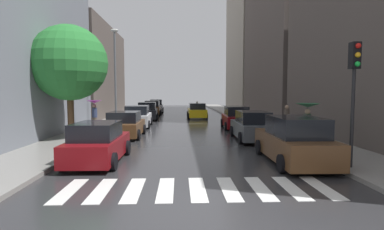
% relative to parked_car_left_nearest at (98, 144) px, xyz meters
% --- Properties ---
extents(ground_plane, '(28.00, 72.00, 0.04)m').
position_rel_parked_car_left_nearest_xyz_m(ground_plane, '(3.71, 18.87, -0.77)').
color(ground_plane, '#2C2C2F').
extents(sidewalk_left, '(3.00, 72.00, 0.15)m').
position_rel_parked_car_left_nearest_xyz_m(sidewalk_left, '(-2.79, 18.87, -0.67)').
color(sidewalk_left, gray).
rests_on(sidewalk_left, ground).
extents(sidewalk_right, '(3.00, 72.00, 0.15)m').
position_rel_parked_car_left_nearest_xyz_m(sidewalk_right, '(10.21, 18.87, -0.67)').
color(sidewalk_right, gray).
rests_on(sidewalk_right, ground).
extents(crosswalk_stripes, '(7.65, 2.20, 0.01)m').
position_rel_parked_car_left_nearest_xyz_m(crosswalk_stripes, '(3.71, -3.45, -0.74)').
color(crosswalk_stripes, silver).
rests_on(crosswalk_stripes, ground).
extents(building_left_mid, '(6.00, 15.12, 10.02)m').
position_rel_parked_car_left_nearest_xyz_m(building_left_mid, '(-7.29, 22.35, 4.26)').
color(building_left_mid, '#564C47').
rests_on(building_left_mid, ground).
extents(building_right_mid, '(6.00, 14.69, 24.74)m').
position_rel_parked_car_left_nearest_xyz_m(building_right_mid, '(14.71, 20.02, 11.62)').
color(building_right_mid, '#564C47').
rests_on(building_right_mid, ground).
extents(building_right_far, '(6.00, 14.62, 22.85)m').
position_rel_parked_car_left_nearest_xyz_m(building_right_far, '(14.71, 35.58, 10.68)').
color(building_right_far, '#9E9384').
rests_on(building_right_far, ground).
extents(parked_car_left_nearest, '(2.01, 4.07, 1.60)m').
position_rel_parked_car_left_nearest_xyz_m(parked_car_left_nearest, '(0.00, 0.00, 0.00)').
color(parked_car_left_nearest, maroon).
rests_on(parked_car_left_nearest, ground).
extents(parked_car_left_second, '(2.19, 4.04, 1.59)m').
position_rel_parked_car_left_nearest_xyz_m(parked_car_left_second, '(-0.15, 6.74, 0.00)').
color(parked_car_left_second, brown).
rests_on(parked_car_left_second, ground).
extents(parked_car_left_third, '(2.22, 4.67, 1.71)m').
position_rel_parked_car_left_nearest_xyz_m(parked_car_left_third, '(-0.14, 12.43, 0.05)').
color(parked_car_left_third, silver).
rests_on(parked_car_left_third, ground).
extents(parked_car_left_fourth, '(2.20, 4.07, 1.79)m').
position_rel_parked_car_left_nearest_xyz_m(parked_car_left_fourth, '(-0.03, 18.72, 0.08)').
color(parked_car_left_fourth, black).
rests_on(parked_car_left_fourth, ground).
extents(parked_car_left_fifth, '(2.13, 4.26, 1.76)m').
position_rel_parked_car_left_nearest_xyz_m(parked_car_left_fifth, '(-0.11, 25.43, 0.07)').
color(parked_car_left_fifth, brown).
rests_on(parked_car_left_fifth, ground).
extents(parked_car_left_sixth, '(2.17, 4.20, 1.80)m').
position_rel_parked_car_left_nearest_xyz_m(parked_car_left_sixth, '(-0.05, 30.66, 0.08)').
color(parked_car_left_sixth, '#B2B7BF').
rests_on(parked_car_left_sixth, ground).
extents(parked_car_right_nearest, '(2.19, 4.79, 1.81)m').
position_rel_parked_car_left_nearest_xyz_m(parked_car_right_nearest, '(7.68, -0.35, 0.09)').
color(parked_car_right_nearest, brown).
rests_on(parked_car_right_nearest, ground).
extents(parked_car_right_second, '(2.12, 4.57, 1.68)m').
position_rel_parked_car_left_nearest_xyz_m(parked_car_right_second, '(7.43, 5.39, 0.04)').
color(parked_car_right_second, '#474C51').
rests_on(parked_car_right_second, ground).
extents(parked_car_right_third, '(2.13, 4.20, 1.72)m').
position_rel_parked_car_left_nearest_xyz_m(parked_car_right_third, '(7.52, 10.84, 0.05)').
color(parked_car_right_third, maroon).
rests_on(parked_car_right_third, ground).
extents(taxi_midroad, '(2.11, 4.45, 1.81)m').
position_rel_parked_car_left_nearest_xyz_m(taxi_midroad, '(5.11, 20.60, 0.02)').
color(taxi_midroad, yellow).
rests_on(taxi_midroad, ground).
extents(pedestrian_foreground, '(0.36, 0.36, 1.75)m').
position_rel_parked_car_left_nearest_xyz_m(pedestrian_foreground, '(10.53, 8.33, 0.32)').
color(pedestrian_foreground, '#38513D').
rests_on(pedestrian_foreground, sidewalk_right).
extents(pedestrian_by_kerb, '(1.16, 1.16, 2.07)m').
position_rel_parked_car_left_nearest_xyz_m(pedestrian_by_kerb, '(9.52, 2.71, 0.97)').
color(pedestrian_by_kerb, black).
rests_on(pedestrian_by_kerb, sidewalk_right).
extents(pedestrian_far_side, '(1.06, 1.06, 2.05)m').
position_rel_parked_car_left_nearest_xyz_m(pedestrian_far_side, '(-2.82, 9.75, 0.91)').
color(pedestrian_far_side, brown).
rests_on(pedestrian_far_side, sidewalk_left).
extents(street_tree_left, '(4.22, 4.22, 6.36)m').
position_rel_parked_car_left_nearest_xyz_m(street_tree_left, '(-2.94, 5.42, 3.64)').
color(street_tree_left, '#513823').
rests_on(street_tree_left, sidewalk_left).
extents(traffic_light_right_corner, '(0.30, 0.42, 4.30)m').
position_rel_parked_car_left_nearest_xyz_m(traffic_light_right_corner, '(9.16, -1.76, 2.54)').
color(traffic_light_right_corner, black).
rests_on(traffic_light_right_corner, sidewalk_right).
extents(lamp_post_left, '(0.60, 0.28, 7.57)m').
position_rel_parked_car_left_nearest_xyz_m(lamp_post_left, '(-1.84, 12.26, 3.72)').
color(lamp_post_left, '#595B60').
rests_on(lamp_post_left, sidewalk_left).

